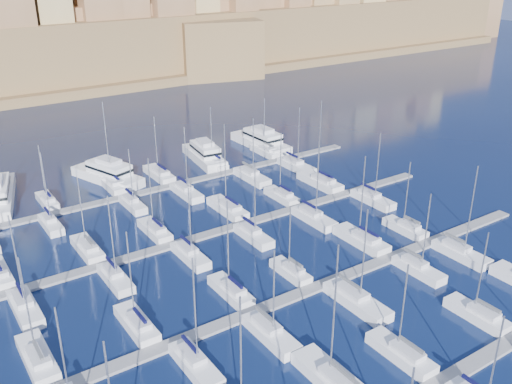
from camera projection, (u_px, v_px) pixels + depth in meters
ground at (270, 252)px, 88.02m from camera, size 600.00×600.00×0.00m
pontoon_near at (450, 378)px, 62.03m from camera, size 84.00×2.00×0.40m
pontoon_mid_near at (320, 286)px, 78.80m from camera, size 84.00×2.00×0.40m
pontoon_mid_far at (236, 226)px, 95.57m from camera, size 84.00×2.00×0.40m
pontoon_far at (177, 185)px, 112.34m from camera, size 84.00×2.00×0.40m
sailboat_2 at (334, 380)px, 60.80m from camera, size 3.22×10.73×17.20m
sailboat_3 at (401, 354)px, 64.87m from camera, size 2.65×8.83×12.50m
sailboat_4 at (478, 315)px, 71.75m from camera, size 2.57×8.55×12.41m
sailboat_12 at (38, 358)px, 64.09m from camera, size 2.80×9.34×13.81m
sailboat_13 at (137, 324)px, 69.95m from camera, size 2.65×8.82×13.49m
sailboat_14 at (231, 291)px, 76.68m from camera, size 2.53×8.42×14.14m
sailboat_15 at (291, 271)px, 81.31m from camera, size 2.24×7.45×10.89m
sailboat_16 at (362, 240)px, 90.02m from camera, size 3.06×10.19×14.84m
sailboat_17 at (406, 228)px, 93.80m from camera, size 2.43×8.11×12.45m
sailboat_19 at (196, 364)px, 63.18m from camera, size 2.60×8.67×14.85m
sailboat_20 at (270, 333)px, 68.25m from camera, size 2.69×8.95×12.61m
sailboat_21 at (356, 300)px, 74.57m from camera, size 3.08×10.28×14.47m
sailboat_22 at (418, 269)px, 81.95m from camera, size 2.49×8.30×12.99m
sailboat_23 at (460, 253)px, 86.15m from camera, size 2.75×9.17×15.29m
sailboat_25 at (88, 249)px, 87.41m from camera, size 2.68×8.93×12.70m
sailboat_26 at (155, 230)px, 93.01m from camera, size 2.59×8.63×13.38m
sailboat_27 at (228, 208)px, 100.82m from camera, size 2.98×9.92×16.33m
sailboat_28 at (282, 196)px, 105.86m from camera, size 2.43×8.11×13.08m
sailboat_29 at (320, 182)px, 112.15m from camera, size 3.24×10.80×17.19m
sailboat_30 at (25, 308)px, 73.08m from camera, size 2.76×9.20×14.41m
sailboat_31 at (115, 278)px, 79.63m from camera, size 2.54×8.47×13.79m
sailboat_32 at (190, 255)px, 85.62m from camera, size 2.56×8.55×13.69m
sailboat_33 at (253, 235)px, 91.49m from camera, size 2.54×8.48×13.66m
sailboat_34 at (314, 218)px, 97.36m from camera, size 2.81×9.37×14.92m
sailboat_35 at (372, 199)px, 104.58m from camera, size 2.76×9.20×13.80m
sailboat_37 at (48, 201)px, 103.76m from camera, size 2.40×8.01×11.59m
sailboat_38 at (112, 183)px, 111.41m from camera, size 3.28×10.94×17.18m
sailboat_39 at (159, 174)px, 115.97m from camera, size 2.92×9.73×12.97m
sailboat_40 at (213, 163)px, 121.99m from camera, size 2.63×8.77×13.21m
sailboat_41 at (266, 151)px, 129.00m from camera, size 2.66×8.87×13.10m
sailboat_43 at (51, 224)px, 95.21m from camera, size 2.38×7.93×13.78m
sailboat_44 at (133, 204)px, 102.63m from camera, size 2.40×8.01×11.56m
sailboat_45 at (186, 192)px, 107.64m from camera, size 2.72×9.06×13.86m
sailboat_46 at (252, 176)px, 114.83m from camera, size 2.94×9.79×13.27m
sailboat_47 at (296, 166)px, 120.47m from camera, size 3.01×10.04×13.78m
motor_yacht_b at (108, 173)px, 113.71m from camera, size 10.23×17.42×5.25m
motor_yacht_c at (205, 154)px, 124.34m from camera, size 6.62×15.94×5.25m
motor_yacht_d at (261, 140)px, 133.09m from camera, size 5.82×17.63×5.25m
fortified_city at (16, 35)px, 200.43m from camera, size 460.00×108.95×59.52m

